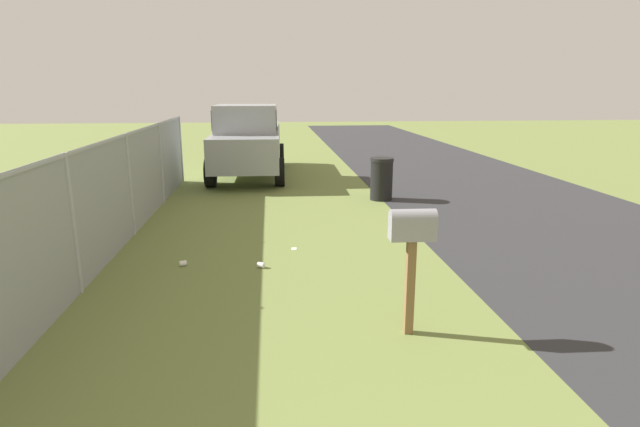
{
  "coord_description": "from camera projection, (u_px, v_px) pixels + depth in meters",
  "views": [
    {
      "loc": [
        0.71,
        0.98,
        2.56
      ],
      "look_at": [
        6.09,
        0.46,
        1.22
      ],
      "focal_mm": 28.65,
      "sensor_mm": 36.0,
      "label": 1
    }
  ],
  "objects": [
    {
      "name": "mailbox",
      "position": [
        412.0,
        235.0,
        5.23
      ],
      "size": [
        0.22,
        0.48,
        1.37
      ],
      "rotation": [
        0.0,
        0.0,
        -0.03
      ],
      "color": "brown",
      "rests_on": "ground"
    },
    {
      "name": "pickup_truck",
      "position": [
        248.0,
        139.0,
        14.82
      ],
      "size": [
        5.36,
        2.17,
        2.09
      ],
      "rotation": [
        0.0,
        0.0,
        3.12
      ],
      "color": "#93999E",
      "rests_on": "ground"
    },
    {
      "name": "trash_bin",
      "position": [
        382.0,
        179.0,
        11.87
      ],
      "size": [
        0.54,
        0.54,
        0.98
      ],
      "color": "black",
      "rests_on": "ground"
    },
    {
      "name": "fence_section",
      "position": [
        106.0,
        197.0,
        7.61
      ],
      "size": [
        13.44,
        0.07,
        1.8
      ],
      "color": "#9EA3A8",
      "rests_on": "ground"
    },
    {
      "name": "litter_cup_by_mailbox",
      "position": [
        261.0,
        265.0,
        7.45
      ],
      "size": [
        0.12,
        0.13,
        0.08
      ],
      "primitive_type": "cylinder",
      "rotation": [
        0.0,
        1.57,
        1.02
      ],
      "color": "white",
      "rests_on": "ground"
    },
    {
      "name": "litter_wrapper_far_scatter",
      "position": [
        294.0,
        249.0,
        8.33
      ],
      "size": [
        0.13,
        0.09,
        0.01
      ],
      "primitive_type": "cube",
      "rotation": [
        0.0,
        0.0,
        6.19
      ],
      "color": "silver",
      "rests_on": "ground"
    },
    {
      "name": "litter_cup_midfield_b",
      "position": [
        183.0,
        263.0,
        7.52
      ],
      "size": [
        0.11,
        0.12,
        0.08
      ],
      "primitive_type": "cylinder",
      "rotation": [
        0.0,
        1.57,
        1.9
      ],
      "color": "white",
      "rests_on": "ground"
    }
  ]
}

